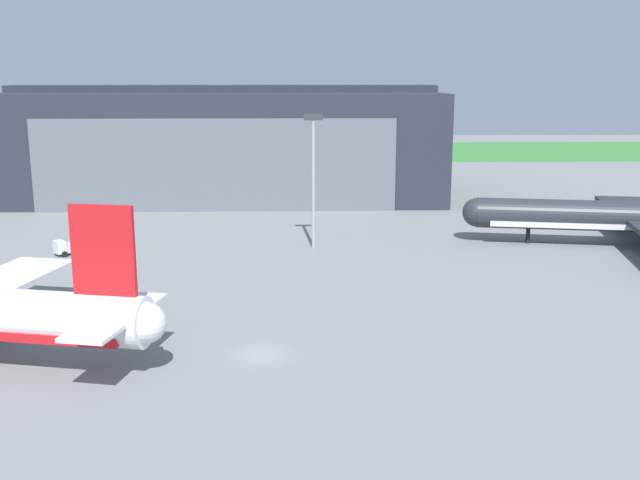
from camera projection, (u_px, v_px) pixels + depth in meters
name	position (u px, v px, depth m)	size (l,w,h in m)	color
ground_plane	(260.00, 355.00, 59.70)	(440.00, 440.00, 0.00)	slate
grass_field_strip	(289.00, 151.00, 217.13)	(440.00, 56.00, 0.08)	#387E37
maintenance_hangar	(226.00, 142.00, 138.92)	(77.14, 38.83, 20.00)	#232833
pushback_tractor	(69.00, 247.00, 92.76)	(4.00, 3.69, 1.92)	silver
apron_light_mast	(313.00, 170.00, 94.33)	(2.40, 0.50, 17.11)	#99999E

